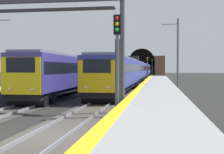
{
  "coord_description": "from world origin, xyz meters",
  "views": [
    {
      "loc": [
        -11.17,
        -4.07,
        2.67
      ],
      "look_at": [
        13.68,
        -0.34,
        1.93
      ],
      "focal_mm": 49.31,
      "sensor_mm": 36.0,
      "label": 1
    }
  ],
  "objects_px": {
    "train_main_approaching": "(138,70)",
    "railway_signal_near": "(117,56)",
    "train_adjacent_platform": "(87,72)",
    "overhead_signal_gantry": "(50,24)",
    "catenary_mast_near": "(177,55)",
    "railway_signal_mid": "(147,67)",
    "railway_signal_far": "(152,66)"
  },
  "relations": [
    {
      "from": "train_main_approaching",
      "to": "railway_signal_near",
      "type": "xyz_separation_m",
      "value": [
        -45.44,
        -1.92,
        1.12
      ]
    },
    {
      "from": "train_adjacent_platform",
      "to": "overhead_signal_gantry",
      "type": "distance_m",
      "value": 19.94
    },
    {
      "from": "railway_signal_near",
      "to": "overhead_signal_gantry",
      "type": "xyz_separation_m",
      "value": [
        1.58,
        4.28,
        1.99
      ]
    },
    {
      "from": "catenary_mast_near",
      "to": "railway_signal_mid",
      "type": "bearing_deg",
      "value": 8.28
    },
    {
      "from": "train_adjacent_platform",
      "to": "railway_signal_near",
      "type": "bearing_deg",
      "value": 16.77
    },
    {
      "from": "railway_signal_mid",
      "to": "train_adjacent_platform",
      "type": "bearing_deg",
      "value": -14.49
    },
    {
      "from": "railway_signal_near",
      "to": "overhead_signal_gantry",
      "type": "relative_size",
      "value": 0.61
    },
    {
      "from": "train_adjacent_platform",
      "to": "catenary_mast_near",
      "type": "height_order",
      "value": "catenary_mast_near"
    },
    {
      "from": "train_adjacent_platform",
      "to": "railway_signal_mid",
      "type": "bearing_deg",
      "value": 164.86
    },
    {
      "from": "train_main_approaching",
      "to": "overhead_signal_gantry",
      "type": "relative_size",
      "value": 9.05
    },
    {
      "from": "train_main_approaching",
      "to": "railway_signal_mid",
      "type": "relative_size",
      "value": 16.61
    },
    {
      "from": "catenary_mast_near",
      "to": "train_main_approaching",
      "type": "bearing_deg",
      "value": 12.53
    },
    {
      "from": "overhead_signal_gantry",
      "to": "railway_signal_near",
      "type": "bearing_deg",
      "value": -110.28
    },
    {
      "from": "train_adjacent_platform",
      "to": "catenary_mast_near",
      "type": "bearing_deg",
      "value": 72.35
    },
    {
      "from": "catenary_mast_near",
      "to": "train_adjacent_platform",
      "type": "bearing_deg",
      "value": 73.0
    },
    {
      "from": "railway_signal_mid",
      "to": "railway_signal_far",
      "type": "bearing_deg",
      "value": -180.0
    },
    {
      "from": "railway_signal_far",
      "to": "catenary_mast_near",
      "type": "height_order",
      "value": "catenary_mast_near"
    },
    {
      "from": "railway_signal_mid",
      "to": "overhead_signal_gantry",
      "type": "relative_size",
      "value": 0.54
    },
    {
      "from": "railway_signal_far",
      "to": "catenary_mast_near",
      "type": "distance_m",
      "value": 78.8
    },
    {
      "from": "railway_signal_mid",
      "to": "catenary_mast_near",
      "type": "height_order",
      "value": "catenary_mast_near"
    },
    {
      "from": "railway_signal_near",
      "to": "catenary_mast_near",
      "type": "bearing_deg",
      "value": 166.68
    },
    {
      "from": "train_main_approaching",
      "to": "train_adjacent_platform",
      "type": "height_order",
      "value": "train_adjacent_platform"
    },
    {
      "from": "train_adjacent_platform",
      "to": "catenary_mast_near",
      "type": "relative_size",
      "value": 4.71
    },
    {
      "from": "train_main_approaching",
      "to": "railway_signal_near",
      "type": "height_order",
      "value": "railway_signal_near"
    },
    {
      "from": "railway_signal_near",
      "to": "railway_signal_far",
      "type": "relative_size",
      "value": 0.93
    },
    {
      "from": "railway_signal_far",
      "to": "railway_signal_near",
      "type": "bearing_deg",
      "value": 0.0
    },
    {
      "from": "train_main_approaching",
      "to": "railway_signal_mid",
      "type": "bearing_deg",
      "value": 126.06
    },
    {
      "from": "train_adjacent_platform",
      "to": "railway_signal_far",
      "type": "height_order",
      "value": "railway_signal_far"
    },
    {
      "from": "railway_signal_mid",
      "to": "catenary_mast_near",
      "type": "distance_m",
      "value": 29.31
    },
    {
      "from": "railway_signal_near",
      "to": "overhead_signal_gantry",
      "type": "bearing_deg",
      "value": -110.28
    },
    {
      "from": "train_adjacent_platform",
      "to": "railway_signal_far",
      "type": "distance_m",
      "value": 75.67
    },
    {
      "from": "railway_signal_far",
      "to": "overhead_signal_gantry",
      "type": "distance_m",
      "value": 95.04
    }
  ]
}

